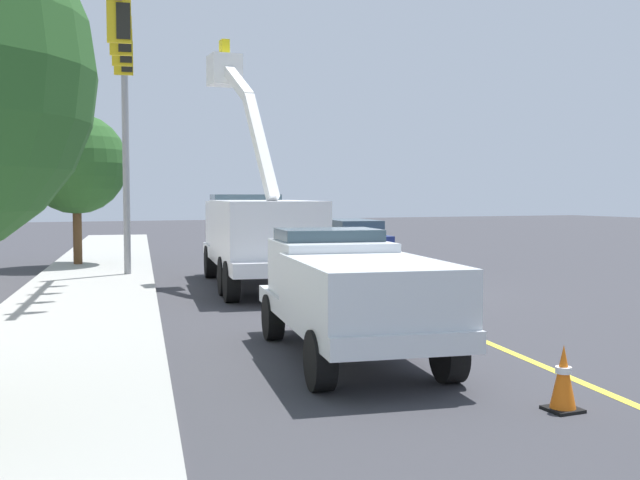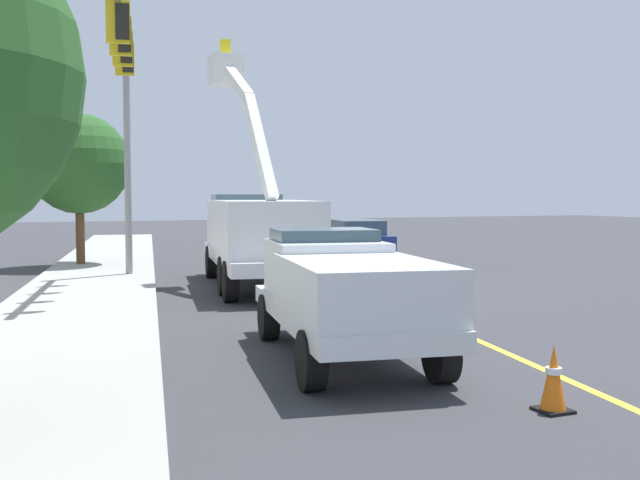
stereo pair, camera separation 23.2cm
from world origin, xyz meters
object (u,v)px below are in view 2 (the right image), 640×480
utility_bucket_truck (257,231)px  service_pickup_truck (344,291)px  passing_minivan (354,238)px  traffic_cone_leading (553,379)px  traffic_cone_mid_front (303,260)px  traffic_signal_mast (125,85)px

utility_bucket_truck → service_pickup_truck: bearing=171.1°
passing_minivan → traffic_cone_leading: size_ratio=6.07×
traffic_cone_mid_front → service_pickup_truck: bearing=162.1°
service_pickup_truck → traffic_cone_leading: 3.93m
traffic_cone_leading → passing_minivan: bearing=-17.8°
traffic_cone_leading → traffic_signal_mast: size_ratio=0.10×
passing_minivan → traffic_cone_leading: (-19.56, 6.30, -0.56)m
utility_bucket_truck → traffic_signal_mast: traffic_signal_mast is taller
utility_bucket_truck → traffic_signal_mast: (1.50, 3.50, 4.23)m
utility_bucket_truck → passing_minivan: 8.65m
service_pickup_truck → passing_minivan: service_pickup_truck is taller
traffic_signal_mast → utility_bucket_truck: bearing=-113.3°
traffic_signal_mast → passing_minivan: bearing=-63.5°
passing_minivan → traffic_signal_mast: (-4.72, 9.47, 4.87)m
traffic_cone_leading → service_pickup_truck: bearing=17.9°
traffic_signal_mast → service_pickup_truck: bearing=-169.9°
passing_minivan → traffic_cone_mid_front: passing_minivan is taller
traffic_cone_mid_front → traffic_signal_mast: (-1.91, 6.19, 5.44)m
service_pickup_truck → utility_bucket_truck: bearing=-8.9°
traffic_cone_leading → traffic_cone_mid_front: bearing=-10.2°
service_pickup_truck → traffic_cone_mid_front: size_ratio=7.20×
passing_minivan → traffic_signal_mast: traffic_signal_mast is taller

